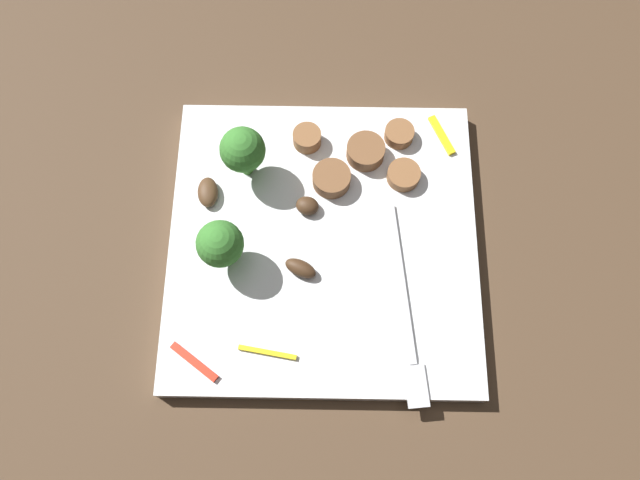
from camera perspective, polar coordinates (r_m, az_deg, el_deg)
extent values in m
plane|color=#4C3826|center=(0.56, 0.00, -0.61)|extent=(1.40, 1.40, 0.00)
cube|color=white|center=(0.55, 0.00, -0.31)|extent=(0.28, 0.28, 0.02)
cube|color=silver|center=(0.54, 7.33, -3.84)|extent=(0.14, 0.02, 0.00)
cube|color=silver|center=(0.52, 8.68, -13.35)|extent=(0.04, 0.02, 0.00)
cylinder|color=#408630|center=(0.57, -7.23, 7.16)|extent=(0.01, 0.01, 0.03)
sphere|color=#387A2D|center=(0.54, -7.55, 8.38)|extent=(0.04, 0.04, 0.04)
cylinder|color=#408630|center=(0.54, -9.24, -1.19)|extent=(0.01, 0.01, 0.03)
sphere|color=#387A2D|center=(0.51, -9.64, -0.35)|extent=(0.04, 0.04, 0.04)
cylinder|color=brown|center=(0.57, 7.55, 6.05)|extent=(0.04, 0.04, 0.01)
cylinder|color=brown|center=(0.59, 7.15, 9.82)|extent=(0.04, 0.04, 0.01)
cylinder|color=brown|center=(0.58, -1.49, 9.51)|extent=(0.04, 0.04, 0.02)
cylinder|color=brown|center=(0.56, 0.81, 5.78)|extent=(0.04, 0.04, 0.02)
cylinder|color=brown|center=(0.57, 4.01, 8.27)|extent=(0.04, 0.04, 0.02)
ellipsoid|color=#422B19|center=(0.55, -1.48, 3.23)|extent=(0.02, 0.02, 0.01)
ellipsoid|color=#4C331E|center=(0.57, -10.72, 4.42)|extent=(0.03, 0.02, 0.01)
ellipsoid|color=#422B19|center=(0.53, -2.12, -2.65)|extent=(0.03, 0.03, 0.01)
cube|color=yellow|center=(0.60, 11.05, 9.61)|extent=(0.04, 0.02, 0.00)
cube|color=red|center=(0.53, -11.99, -11.09)|extent=(0.03, 0.04, 0.00)
cube|color=yellow|center=(0.52, -5.25, -10.42)|extent=(0.01, 0.05, 0.00)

